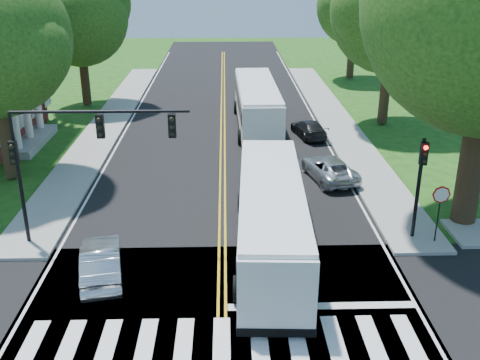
{
  "coord_description": "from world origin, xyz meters",
  "views": [
    {
      "loc": [
        0.19,
        -14.85,
        11.41
      ],
      "look_at": [
        0.79,
        7.55,
        2.4
      ],
      "focal_mm": 42.0,
      "sensor_mm": 36.0,
      "label": 1
    }
  ],
  "objects_px": {
    "signal_ne": "(420,176)",
    "bus_follow": "(257,105)",
    "dark_sedan": "(309,128)",
    "bus_lead": "(271,217)",
    "signal_nw": "(73,146)",
    "hatchback": "(101,261)",
    "suv": "(329,168)"
  },
  "relations": [
    {
      "from": "bus_follow",
      "to": "hatchback",
      "type": "height_order",
      "value": "bus_follow"
    },
    {
      "from": "signal_nw",
      "to": "hatchback",
      "type": "height_order",
      "value": "signal_nw"
    },
    {
      "from": "signal_nw",
      "to": "dark_sedan",
      "type": "xyz_separation_m",
      "value": [
        11.64,
        14.81,
        -3.8
      ]
    },
    {
      "from": "bus_follow",
      "to": "signal_nw",
      "type": "bearing_deg",
      "value": 63.24
    },
    {
      "from": "hatchback",
      "to": "dark_sedan",
      "type": "relative_size",
      "value": 1.05
    },
    {
      "from": "hatchback",
      "to": "signal_nw",
      "type": "bearing_deg",
      "value": -75.63
    },
    {
      "from": "bus_lead",
      "to": "suv",
      "type": "bearing_deg",
      "value": -112.93
    },
    {
      "from": "bus_lead",
      "to": "signal_ne",
      "type": "bearing_deg",
      "value": -168.98
    },
    {
      "from": "bus_lead",
      "to": "dark_sedan",
      "type": "distance_m",
      "value": 16.19
    },
    {
      "from": "bus_follow",
      "to": "hatchback",
      "type": "bearing_deg",
      "value": 69.68
    },
    {
      "from": "dark_sedan",
      "to": "bus_lead",
      "type": "bearing_deg",
      "value": 64.92
    },
    {
      "from": "bus_follow",
      "to": "dark_sedan",
      "type": "xyz_separation_m",
      "value": [
        3.38,
        -2.24,
        -1.09
      ]
    },
    {
      "from": "suv",
      "to": "hatchback",
      "type": "bearing_deg",
      "value": 31.31
    },
    {
      "from": "signal_ne",
      "to": "bus_lead",
      "type": "distance_m",
      "value": 6.42
    },
    {
      "from": "signal_ne",
      "to": "hatchback",
      "type": "xyz_separation_m",
      "value": [
        -12.75,
        -2.71,
        -2.28
      ]
    },
    {
      "from": "dark_sedan",
      "to": "bus_follow",
      "type": "bearing_deg",
      "value": -45.03
    },
    {
      "from": "hatchback",
      "to": "bus_lead",
      "type": "bearing_deg",
      "value": -176.03
    },
    {
      "from": "hatchback",
      "to": "dark_sedan",
      "type": "bearing_deg",
      "value": -131.96
    },
    {
      "from": "bus_follow",
      "to": "hatchback",
      "type": "distance_m",
      "value": 20.96
    },
    {
      "from": "suv",
      "to": "dark_sedan",
      "type": "relative_size",
      "value": 1.14
    },
    {
      "from": "signal_ne",
      "to": "bus_follow",
      "type": "height_order",
      "value": "signal_ne"
    },
    {
      "from": "bus_follow",
      "to": "suv",
      "type": "relative_size",
      "value": 2.74
    },
    {
      "from": "bus_lead",
      "to": "hatchback",
      "type": "distance_m",
      "value": 6.85
    },
    {
      "from": "dark_sedan",
      "to": "signal_ne",
      "type": "bearing_deg",
      "value": 87.76
    },
    {
      "from": "signal_nw",
      "to": "dark_sedan",
      "type": "distance_m",
      "value": 19.22
    },
    {
      "from": "signal_ne",
      "to": "signal_nw",
      "type": "bearing_deg",
      "value": -179.95
    },
    {
      "from": "dark_sedan",
      "to": "suv",
      "type": "bearing_deg",
      "value": 78.7
    },
    {
      "from": "bus_follow",
      "to": "suv",
      "type": "xyz_separation_m",
      "value": [
        3.41,
        -9.97,
        -1.04
      ]
    },
    {
      "from": "signal_ne",
      "to": "hatchback",
      "type": "relative_size",
      "value": 1.07
    },
    {
      "from": "signal_ne",
      "to": "hatchback",
      "type": "distance_m",
      "value": 13.23
    },
    {
      "from": "bus_lead",
      "to": "bus_follow",
      "type": "distance_m",
      "value": 17.95
    },
    {
      "from": "bus_lead",
      "to": "dark_sedan",
      "type": "xyz_separation_m",
      "value": [
        3.79,
        15.71,
        -1.03
      ]
    }
  ]
}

